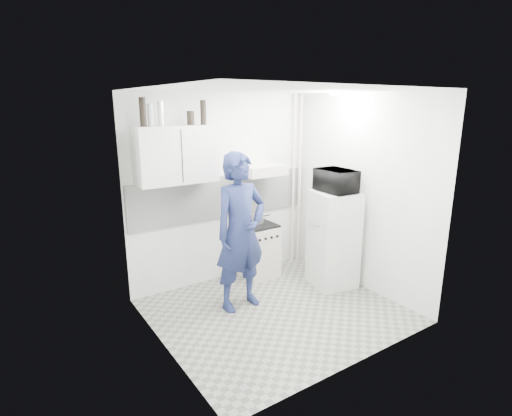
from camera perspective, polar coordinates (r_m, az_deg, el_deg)
floor at (r=5.04m, az=2.87°, el=-14.47°), size 2.80×2.80×0.00m
ceiling at (r=4.41m, az=3.32°, el=16.56°), size 2.80×2.80×0.00m
wall_back at (r=5.58m, az=-4.64°, el=2.67°), size 2.80×0.00×2.80m
wall_left at (r=3.91m, az=-13.62°, el=-2.88°), size 0.00×2.60×2.60m
wall_right at (r=5.49m, az=14.88°, el=2.03°), size 0.00×2.60×2.60m
person at (r=4.79m, az=-2.22°, el=-3.47°), size 0.73×0.51×1.93m
stove at (r=5.84m, az=0.39°, el=-6.14°), size 0.47×0.47×0.76m
fridge at (r=5.56m, az=10.99°, el=-4.40°), size 0.65×0.65×1.33m
stove_top at (r=5.72m, az=0.40°, el=-2.45°), size 0.45×0.45×0.03m
saucepan at (r=5.77m, az=0.17°, el=-1.61°), size 0.18×0.18×0.10m
microwave at (r=5.36m, az=11.41°, el=3.85°), size 0.56×0.40×0.30m
bottle_a at (r=4.84m, az=-15.87°, el=13.07°), size 0.08×0.08×0.33m
bottle_b at (r=4.87m, az=-14.84°, el=12.71°), size 0.07×0.07×0.25m
bottle_c at (r=4.92m, az=-13.46°, el=12.97°), size 0.07×0.07×0.28m
canister_b at (r=5.06m, az=-9.33°, el=12.57°), size 0.09×0.09×0.17m
bottle_e at (r=5.14m, az=-7.54°, el=13.38°), size 0.07×0.07×0.30m
upper_cabinet at (r=5.01m, az=-11.34°, el=7.46°), size 1.00×0.35×0.70m
range_hood at (r=5.55m, az=0.65°, el=5.50°), size 0.60×0.50×0.14m
backsplash at (r=5.59m, az=-4.54°, el=1.64°), size 2.74×0.03×0.60m
pipe_a at (r=6.24m, az=6.22°, el=3.90°), size 0.05×0.05×2.60m
pipe_b at (r=6.16m, az=5.36°, el=3.79°), size 0.04×0.04×2.60m
ceiling_spot_fixture at (r=5.22m, az=11.07°, el=15.68°), size 0.10×0.10×0.02m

